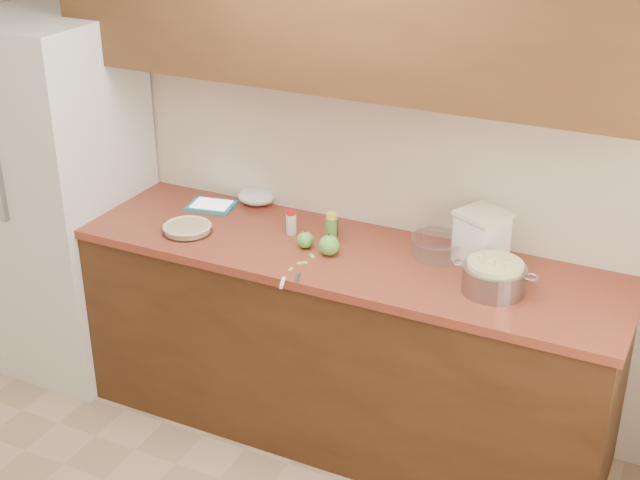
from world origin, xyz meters
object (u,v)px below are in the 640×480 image
at_px(flour_canister, 482,237).
at_px(tablet, 212,205).
at_px(pie, 187,228).
at_px(colander, 494,277).

xyz_separation_m(flour_canister, tablet, (-1.33, -0.00, -0.11)).
relative_size(pie, tablet, 0.94).
relative_size(flour_canister, tablet, 1.01).
bearing_deg(pie, tablet, 101.02).
xyz_separation_m(pie, tablet, (-0.06, 0.29, -0.01)).
bearing_deg(flour_canister, tablet, -179.82).
relative_size(colander, tablet, 1.41).
xyz_separation_m(pie, colander, (1.39, 0.07, 0.04)).
bearing_deg(colander, flour_canister, 118.64).
distance_m(flour_canister, tablet, 1.33).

